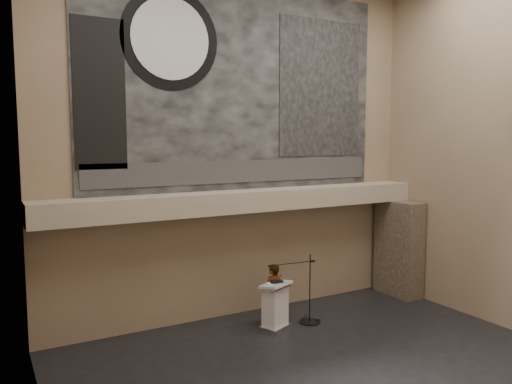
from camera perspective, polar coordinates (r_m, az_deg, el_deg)
floor at (r=10.14m, az=9.43°, el=-20.07°), size 10.00×10.00×0.00m
wall_back at (r=12.47m, az=-1.80°, el=5.15°), size 10.00×0.02×8.50m
wall_left at (r=7.11m, az=-23.28°, el=3.92°), size 0.02×8.00×8.50m
soffit at (r=12.21m, az=-0.92°, el=-0.99°), size 10.00×0.80×0.50m
sprinkler_left at (r=11.54m, az=-7.82°, el=-2.87°), size 0.04×0.04×0.06m
sprinkler_right at (r=13.20m, az=6.47°, el=-1.72°), size 0.04×0.04×0.06m
banner at (r=12.50m, az=-1.76°, el=11.80°), size 8.00×0.05×5.00m
banner_text_strip at (r=12.43m, az=-1.64°, el=2.38°), size 7.76×0.02×0.55m
banner_clock_rim at (r=11.90m, az=-9.75°, el=16.88°), size 2.30×0.02×2.30m
banner_clock_face at (r=11.88m, az=-9.71°, el=16.90°), size 1.84×0.02×1.84m
banner_building_print at (r=13.75m, az=7.42°, el=11.66°), size 2.60×0.02×3.60m
banner_brick_print at (r=11.29m, az=-17.44°, el=10.61°), size 1.10×0.02×3.20m
stone_pier at (r=14.90m, az=16.00°, el=-6.17°), size 0.60×1.40×2.70m
lectern at (r=12.02m, az=2.21°, el=-12.86°), size 0.85×0.74×1.13m
binder at (r=11.89m, az=2.39°, el=-10.22°), size 0.37×0.34×0.04m
papers at (r=11.80m, az=1.81°, el=-10.42°), size 0.20×0.27×0.00m
speaker_person at (r=12.29m, az=1.90°, el=-11.55°), size 0.62×0.51×1.46m
mic_stand at (r=12.54m, az=6.00°, el=-13.56°), size 1.36×0.52×1.70m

